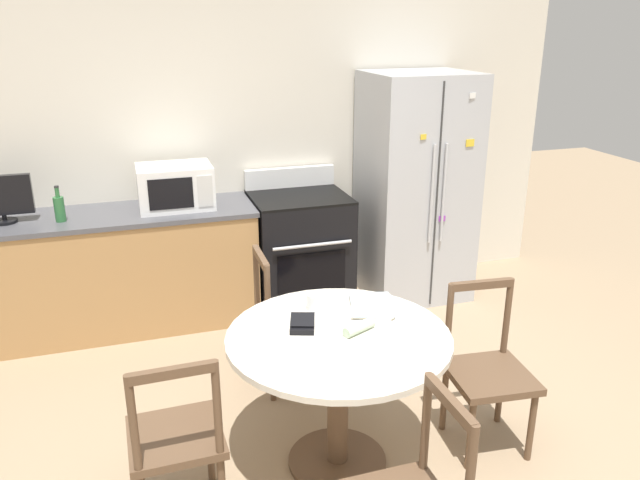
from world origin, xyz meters
The scene contains 15 objects.
back_wall centered at (0.00, 2.65, 1.30)m, with size 5.20×0.10×2.60m.
kitchen_counter centered at (-1.17, 2.29, 0.45)m, with size 2.08×0.64×0.90m.
refrigerator centered at (1.23, 2.21, 0.92)m, with size 0.82×0.76×1.84m.
oven_range centered at (0.25, 2.26, 0.47)m, with size 0.75×0.68×1.08m.
microwave centered at (-0.69, 2.30, 1.06)m, with size 0.54×0.40×0.32m.
countertop_tv centered at (-1.85, 2.28, 1.08)m, with size 0.40×0.16×0.33m.
counter_bottle centered at (-1.48, 2.20, 1.00)m, with size 0.07×0.07×0.25m.
dining_table centered at (-0.11, 0.30, 0.60)m, with size 1.12×1.12×0.76m.
dining_chair_right centered at (0.72, 0.24, 0.43)m, with size 0.46×0.46×0.90m.
dining_chair_far centered at (-0.15, 1.14, 0.43)m, with size 0.43×0.43×0.90m.
dining_chair_left centered at (-0.93, 0.16, 0.43)m, with size 0.43×0.43×0.90m.
candle_glass centered at (-0.13, 0.61, 0.80)m, with size 0.09×0.09×0.09m.
folded_napkin centered at (0.00, 0.30, 0.79)m, with size 0.19×0.12×0.05m.
wallet centered at (-0.26, 0.41, 0.79)m, with size 0.15×0.16×0.07m.
mail_stack centered at (0.16, 0.54, 0.77)m, with size 0.33×0.37×0.02m.
Camera 1 is at (-1.02, -2.27, 2.23)m, focal length 35.00 mm.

